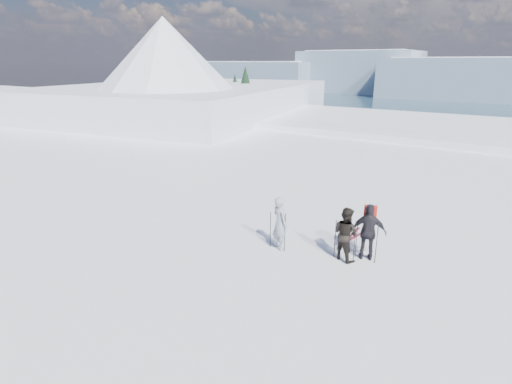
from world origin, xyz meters
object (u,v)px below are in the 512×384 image
skier_grey (280,223)px  skier_pack (369,232)px  skis_loose (352,237)px  skier_dark (345,234)px

skier_grey → skier_pack: (2.50, 0.81, 0.01)m
skis_loose → skier_grey: bearing=-128.5°
skis_loose → skier_pack: bearing=-54.5°
skier_pack → skis_loose: 1.73m
skier_grey → skier_pack: bearing=-132.8°
skier_pack → skier_dark: bearing=16.2°
skier_pack → skis_loose: (-0.88, 1.23, -0.84)m
skier_pack → skis_loose: size_ratio=1.01×
skier_grey → skis_loose: skier_grey is taller
skier_pack → skis_loose: skier_pack is taller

